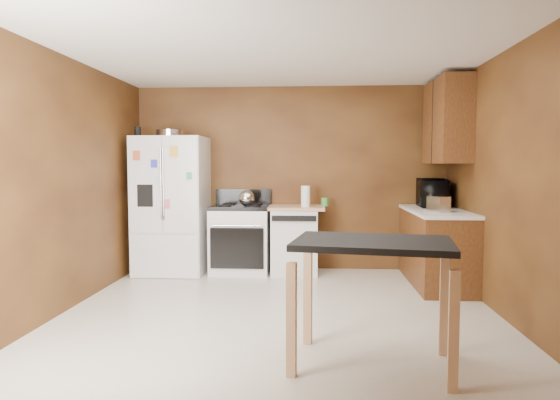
# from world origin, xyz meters

# --- Properties ---
(floor) EXTENTS (4.50, 4.50, 0.00)m
(floor) POSITION_xyz_m (0.00, 0.00, 0.00)
(floor) COLOR beige
(floor) RESTS_ON ground
(ceiling) EXTENTS (4.50, 4.50, 0.00)m
(ceiling) POSITION_xyz_m (0.00, 0.00, 2.50)
(ceiling) COLOR white
(ceiling) RESTS_ON ground
(wall_back) EXTENTS (4.20, 0.00, 4.20)m
(wall_back) POSITION_xyz_m (0.00, 2.25, 1.25)
(wall_back) COLOR brown
(wall_back) RESTS_ON ground
(wall_front) EXTENTS (4.20, 0.00, 4.20)m
(wall_front) POSITION_xyz_m (0.00, -2.25, 1.25)
(wall_front) COLOR brown
(wall_front) RESTS_ON ground
(wall_left) EXTENTS (0.00, 4.50, 4.50)m
(wall_left) POSITION_xyz_m (-2.10, 0.00, 1.25)
(wall_left) COLOR brown
(wall_left) RESTS_ON ground
(wall_right) EXTENTS (0.00, 4.50, 4.50)m
(wall_right) POSITION_xyz_m (2.10, 0.00, 1.25)
(wall_right) COLOR brown
(wall_right) RESTS_ON ground
(roasting_pan) EXTENTS (0.38, 0.38, 0.09)m
(roasting_pan) POSITION_xyz_m (-1.56, 1.91, 1.85)
(roasting_pan) COLOR silver
(roasting_pan) RESTS_ON refrigerator
(pen_cup) EXTENTS (0.09, 0.09, 0.13)m
(pen_cup) POSITION_xyz_m (-1.96, 1.79, 1.86)
(pen_cup) COLOR black
(pen_cup) RESTS_ON refrigerator
(kettle) EXTENTS (0.21, 0.21, 0.21)m
(kettle) POSITION_xyz_m (-0.54, 1.78, 1.00)
(kettle) COLOR silver
(kettle) RESTS_ON gas_range
(paper_towel) EXTENTS (0.13, 0.13, 0.27)m
(paper_towel) POSITION_xyz_m (0.22, 1.85, 1.03)
(paper_towel) COLOR white
(paper_towel) RESTS_ON dishwasher
(green_canister) EXTENTS (0.11, 0.11, 0.11)m
(green_canister) POSITION_xyz_m (0.48, 1.99, 0.94)
(green_canister) COLOR green
(green_canister) RESTS_ON dishwasher
(toaster) EXTENTS (0.23, 0.28, 0.18)m
(toaster) POSITION_xyz_m (1.75, 1.15, 0.99)
(toaster) COLOR silver
(toaster) RESTS_ON right_cabinets
(microwave) EXTENTS (0.43, 0.61, 0.32)m
(microwave) POSITION_xyz_m (1.84, 1.86, 1.06)
(microwave) COLOR black
(microwave) RESTS_ON right_cabinets
(refrigerator) EXTENTS (0.90, 0.80, 1.80)m
(refrigerator) POSITION_xyz_m (-1.55, 1.86, 0.90)
(refrigerator) COLOR white
(refrigerator) RESTS_ON ground
(gas_range) EXTENTS (0.76, 0.68, 1.10)m
(gas_range) POSITION_xyz_m (-0.64, 1.92, 0.46)
(gas_range) COLOR white
(gas_range) RESTS_ON ground
(dishwasher) EXTENTS (0.78, 0.63, 0.89)m
(dishwasher) POSITION_xyz_m (0.08, 1.95, 0.45)
(dishwasher) COLOR white
(dishwasher) RESTS_ON ground
(right_cabinets) EXTENTS (0.63, 1.58, 2.45)m
(right_cabinets) POSITION_xyz_m (1.84, 1.48, 0.91)
(right_cabinets) COLOR brown
(right_cabinets) RESTS_ON ground
(island) EXTENTS (1.20, 0.90, 0.91)m
(island) POSITION_xyz_m (0.74, -1.08, 0.76)
(island) COLOR black
(island) RESTS_ON ground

